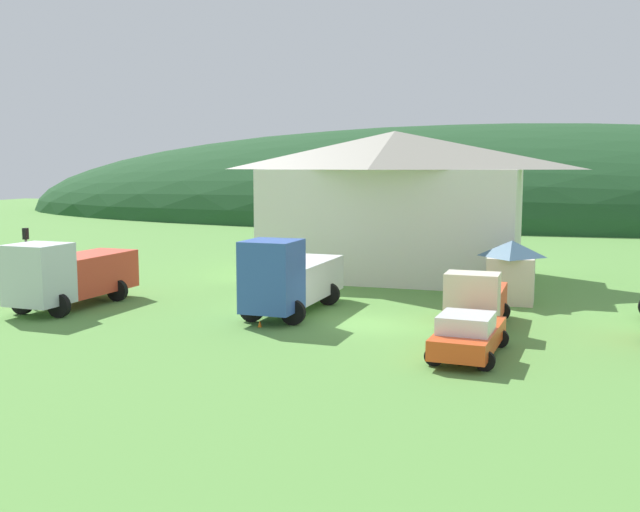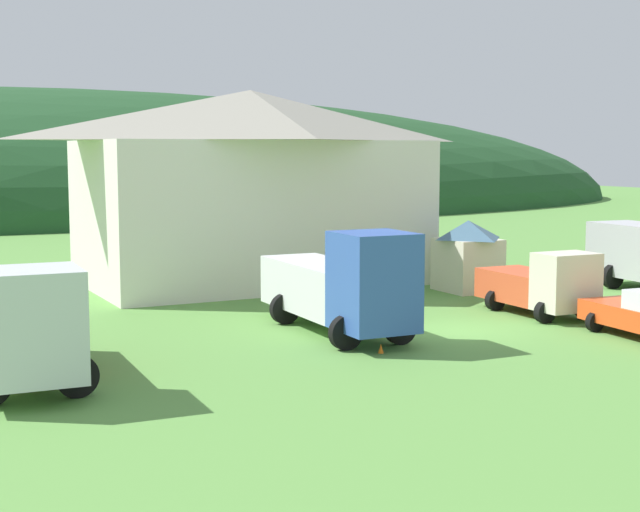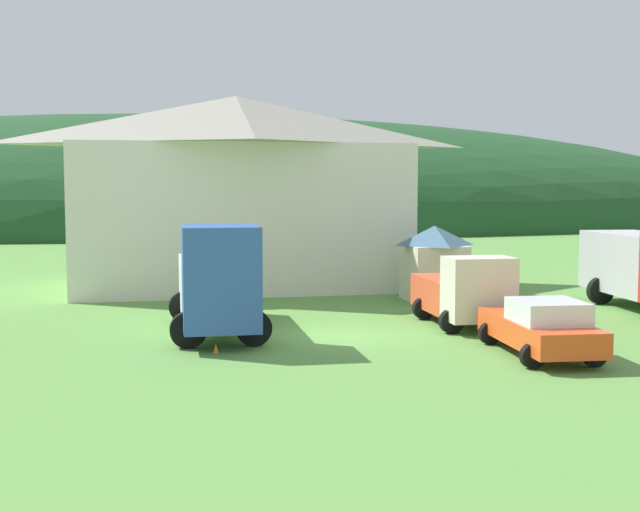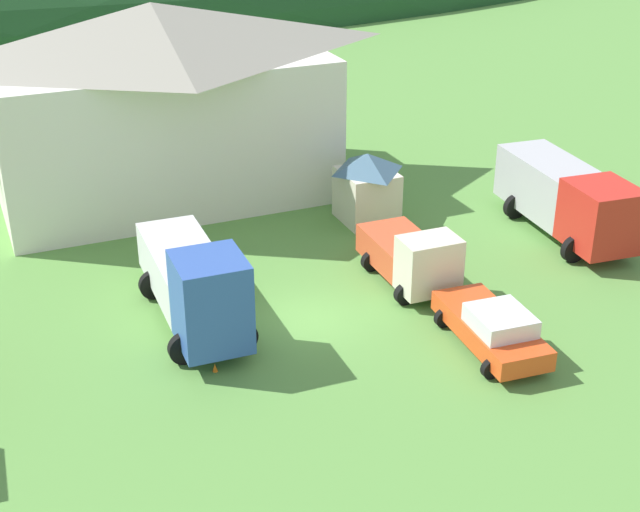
{
  "view_description": "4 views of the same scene",
  "coord_description": "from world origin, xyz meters",
  "px_view_note": "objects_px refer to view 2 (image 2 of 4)",
  "views": [
    {
      "loc": [
        7.72,
        -30.31,
        6.84
      ],
      "look_at": [
        -2.98,
        3.41,
        2.48
      ],
      "focal_mm": 40.98,
      "sensor_mm": 36.0,
      "label": 1
    },
    {
      "loc": [
        -18.33,
        -25.92,
        6.21
      ],
      "look_at": [
        -2.94,
        4.35,
        2.32
      ],
      "focal_mm": 51.91,
      "sensor_mm": 36.0,
      "label": 2
    },
    {
      "loc": [
        -6.13,
        -26.53,
        4.95
      ],
      "look_at": [
        -0.35,
        0.78,
        2.54
      ],
      "focal_mm": 48.14,
      "sensor_mm": 36.0,
      "label": 3
    },
    {
      "loc": [
        -10.6,
        -26.05,
        16.23
      ],
      "look_at": [
        1.04,
        1.22,
        1.84
      ],
      "focal_mm": 50.61,
      "sensor_mm": 36.0,
      "label": 4
    }
  ],
  "objects_px": {
    "traffic_cone_near_pickup": "(381,353)",
    "depot_building": "(251,184)",
    "light_truck_cream": "(543,284)",
    "box_truck_blue": "(343,284)",
    "play_shed_cream": "(468,255)",
    "tow_truck_silver": "(22,321)"
  },
  "relations": [
    {
      "from": "depot_building",
      "to": "light_truck_cream",
      "type": "bearing_deg",
      "value": -64.24
    },
    {
      "from": "tow_truck_silver",
      "to": "depot_building",
      "type": "bearing_deg",
      "value": 142.1
    },
    {
      "from": "traffic_cone_near_pickup",
      "to": "depot_building",
      "type": "bearing_deg",
      "value": 81.37
    },
    {
      "from": "depot_building",
      "to": "traffic_cone_near_pickup",
      "type": "bearing_deg",
      "value": -98.63
    },
    {
      "from": "box_truck_blue",
      "to": "depot_building",
      "type": "bearing_deg",
      "value": 172.37
    },
    {
      "from": "play_shed_cream",
      "to": "light_truck_cream",
      "type": "relative_size",
      "value": 0.63
    },
    {
      "from": "box_truck_blue",
      "to": "light_truck_cream",
      "type": "relative_size",
      "value": 1.62
    },
    {
      "from": "box_truck_blue",
      "to": "traffic_cone_near_pickup",
      "type": "height_order",
      "value": "box_truck_blue"
    },
    {
      "from": "tow_truck_silver",
      "to": "traffic_cone_near_pickup",
      "type": "bearing_deg",
      "value": 86.5
    },
    {
      "from": "tow_truck_silver",
      "to": "traffic_cone_near_pickup",
      "type": "height_order",
      "value": "tow_truck_silver"
    },
    {
      "from": "depot_building",
      "to": "box_truck_blue",
      "type": "xyz_separation_m",
      "value": [
        -2.14,
        -13.04,
        -2.9
      ]
    },
    {
      "from": "light_truck_cream",
      "to": "box_truck_blue",
      "type": "bearing_deg",
      "value": -89.48
    },
    {
      "from": "depot_building",
      "to": "light_truck_cream",
      "type": "distance_m",
      "value": 15.02
    },
    {
      "from": "play_shed_cream",
      "to": "traffic_cone_near_pickup",
      "type": "bearing_deg",
      "value": -137.14
    },
    {
      "from": "tow_truck_silver",
      "to": "light_truck_cream",
      "type": "relative_size",
      "value": 1.48
    },
    {
      "from": "light_truck_cream",
      "to": "play_shed_cream",
      "type": "bearing_deg",
      "value": 171.27
    },
    {
      "from": "depot_building",
      "to": "traffic_cone_near_pickup",
      "type": "relative_size",
      "value": 27.68
    },
    {
      "from": "box_truck_blue",
      "to": "traffic_cone_near_pickup",
      "type": "relative_size",
      "value": 13.79
    },
    {
      "from": "play_shed_cream",
      "to": "box_truck_blue",
      "type": "relative_size",
      "value": 0.39
    },
    {
      "from": "box_truck_blue",
      "to": "light_truck_cream",
      "type": "bearing_deg",
      "value": 90.85
    },
    {
      "from": "depot_building",
      "to": "tow_truck_silver",
      "type": "bearing_deg",
      "value": -130.79
    },
    {
      "from": "tow_truck_silver",
      "to": "box_truck_blue",
      "type": "distance_m",
      "value": 10.87
    }
  ]
}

